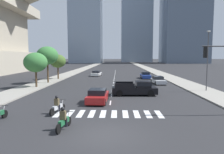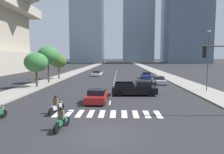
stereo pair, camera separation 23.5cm
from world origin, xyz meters
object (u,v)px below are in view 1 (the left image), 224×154
Objects in this scene: sedan_silver_0 at (158,80)px; sedan_red_2 at (98,96)px; street_lamp_east at (208,56)px; street_tree_nearest at (36,62)px; street_tree_third at (58,61)px; sedan_white_3 at (96,74)px; pickup_truck at (136,88)px; street_tree_second at (47,56)px; motorcycle_lead at (64,121)px; motorcycle_third at (57,106)px; sedan_blue_1 at (145,76)px.

sedan_red_2 is at bearing -34.73° from sedan_silver_0.
street_lamp_east reaches higher than street_tree_nearest.
sedan_silver_0 is at bearing -18.08° from street_tree_third.
sedan_white_3 is 0.96× the size of street_tree_third.
street_tree_third is (-6.95, -7.70, 3.10)m from sedan_white_3.
street_tree_second reaches higher than pickup_truck.
street_tree_third is at bearing 129.48° from pickup_truck.
sedan_red_2 is 0.94× the size of sedan_white_3.
motorcycle_lead and motorcycle_third have the same top height.
motorcycle_third is 0.48× the size of sedan_blue_1.
sedan_silver_0 is 19.83m from street_tree_nearest.
motorcycle_lead is 0.28× the size of street_lamp_east.
street_tree_third is at bearing 149.41° from street_lamp_east.
sedan_blue_1 is 24.55m from sedan_red_2.
street_tree_nearest is (-14.27, 5.48, 2.93)m from pickup_truck.
pickup_truck is at bearing -45.02° from sedan_red_2.
street_tree_third reaches higher than motorcycle_lead.
sedan_red_2 is at bearing -167.97° from sedan_white_3.
pickup_truck is (7.12, 8.25, 0.23)m from motorcycle_third.
motorcycle_third is at bearing 31.19° from motorcycle_lead.
pickup_truck is 15.57m from street_tree_nearest.
street_lamp_east is at bearing 28.13° from sedan_silver_0.
street_tree_second reaches higher than sedan_blue_1.
street_tree_second is (-18.89, 0.05, 4.18)m from sedan_silver_0.
sedan_blue_1 is (-0.99, 8.68, 0.02)m from sedan_silver_0.
street_lamp_east reaches higher than street_tree_third.
pickup_truck reaches higher than motorcycle_third.
sedan_silver_0 is 1.07× the size of sedan_blue_1.
street_lamp_east is at bearing -36.10° from motorcycle_lead.
street_tree_nearest is at bearing -90.00° from street_tree_second.
sedan_red_2 is 28.60m from sedan_white_3.
motorcycle_third is 29.56m from sedan_blue_1.
sedan_blue_1 is (9.27, 31.26, 0.02)m from motorcycle_lead.
street_lamp_east reaches higher than motorcycle_third.
street_tree_third is at bearing 27.91° from sedan_red_2.
street_lamp_east is (15.06, 14.74, 4.05)m from motorcycle_lead.
street_tree_second is (-7.15, 18.91, 4.18)m from motorcycle_third.
pickup_truck is 1.14× the size of sedan_white_3.
street_lamp_east is at bearing 15.48° from pickup_truck.
sedan_white_3 is at bearing 69.91° from street_tree_nearest.
sedan_silver_0 is 0.76× the size of street_tree_second.
street_tree_third is (0.00, 11.29, -0.06)m from street_tree_nearest.
pickup_truck is 25.55m from sedan_white_3.
street_tree_nearest is at bearing -90.00° from street_tree_third.
pickup_truck is at bearing -15.72° from motorcycle_lead.
street_lamp_east is (16.54, 11.02, 4.05)m from motorcycle_third.
sedan_silver_0 is (10.26, 22.58, -0.00)m from motorcycle_lead.
sedan_white_3 is (-11.94, 13.87, -0.00)m from sedan_silver_0.
street_tree_nearest is at bearing 158.07° from pickup_truck.
street_tree_nearest is (-23.69, 2.71, -0.89)m from street_lamp_east.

